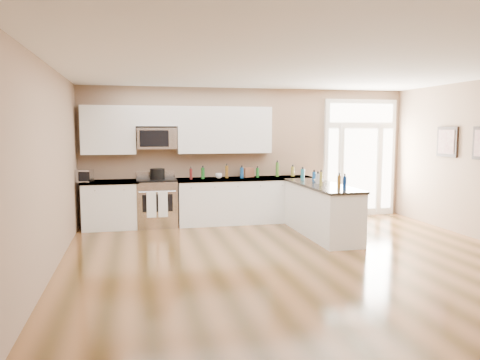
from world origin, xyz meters
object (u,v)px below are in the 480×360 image
(toaster_oven, at_px, (85,176))
(peninsula_cabinet, at_px, (321,212))
(kitchen_range, at_px, (157,203))
(stockpot, at_px, (157,174))

(toaster_oven, bearing_deg, peninsula_cabinet, 2.95)
(toaster_oven, bearing_deg, kitchen_range, 25.60)
(peninsula_cabinet, height_order, stockpot, stockpot)
(peninsula_cabinet, distance_m, kitchen_range, 3.25)
(peninsula_cabinet, distance_m, toaster_oven, 4.50)
(stockpot, height_order, toaster_oven, toaster_oven)
(peninsula_cabinet, bearing_deg, toaster_oven, 162.74)
(kitchen_range, distance_m, stockpot, 0.58)
(peninsula_cabinet, bearing_deg, stockpot, 153.29)
(peninsula_cabinet, xyz_separation_m, toaster_oven, (-4.25, 1.32, 0.62))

